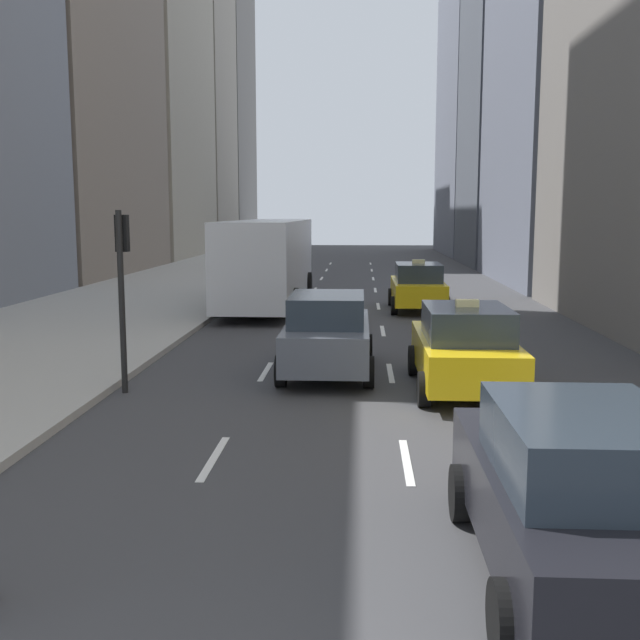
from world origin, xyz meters
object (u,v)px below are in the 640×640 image
sedan_silver_behind (578,494)px  sedan_black_near (328,333)px  taxi_lead (418,286)px  traffic_light_pole (122,271)px  taxi_second (465,348)px  city_bus (269,259)px

sedan_silver_behind → sedan_black_near: bearing=106.7°
taxi_lead → sedan_black_near: size_ratio=0.98×
sedan_black_near → traffic_light_pole: traffic_light_pole is taller
taxi_second → taxi_lead: bearing=90.0°
city_bus → traffic_light_pole: bearing=-94.6°
taxi_second → sedan_black_near: size_ratio=0.98×
city_bus → taxi_lead: bearing=-12.7°
traffic_light_pole → sedan_black_near: bearing=25.6°
sedan_silver_behind → city_bus: size_ratio=0.38×
city_bus → traffic_light_pole: (-1.14, -14.19, 0.62)m
taxi_lead → sedan_black_near: bearing=-104.2°
taxi_lead → sedan_silver_behind: 20.37m
taxi_second → sedan_black_near: taxi_second is taller
taxi_lead → taxi_second: size_ratio=1.00×
taxi_second → sedan_black_near: (-2.80, 1.48, 0.03)m
sedan_silver_behind → traffic_light_pole: traffic_light_pole is taller
traffic_light_pole → taxi_lead: bearing=62.4°
city_bus → taxi_second: bearing=-67.8°
taxi_lead → city_bus: 5.82m
city_bus → traffic_light_pole: traffic_light_pole is taller
taxi_second → city_bus: city_bus is taller
sedan_black_near → traffic_light_pole: bearing=-154.4°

